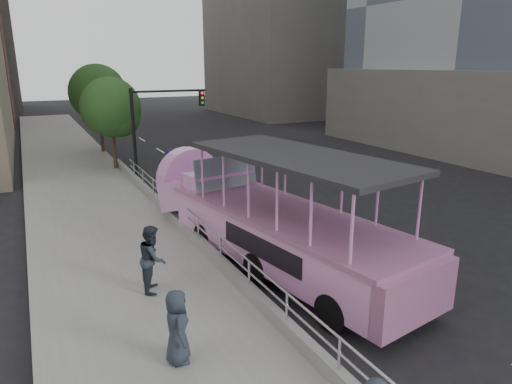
{
  "coord_description": "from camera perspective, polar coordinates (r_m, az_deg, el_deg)",
  "views": [
    {
      "loc": [
        -8.02,
        -12.09,
        6.41
      ],
      "look_at": [
        -1.07,
        1.65,
        2.08
      ],
      "focal_mm": 32.0,
      "sensor_mm": 36.0,
      "label": 1
    }
  ],
  "objects": [
    {
      "name": "parking_sign",
      "position": [
        19.73,
        -10.51,
        1.94
      ],
      "size": [
        0.25,
        0.62,
        2.89
      ],
      "color": "black",
      "rests_on": "ground"
    },
    {
      "name": "ground",
      "position": [
        15.86,
        6.21,
        -8.22
      ],
      "size": [
        160.0,
        160.0,
        0.0
      ],
      "primitive_type": "plane",
      "color": "black"
    },
    {
      "name": "guardrail",
      "position": [
        15.82,
        -7.24,
        -3.86
      ],
      "size": [
        0.07,
        22.0,
        0.71
      ],
      "color": "silver",
      "rests_on": "kerb_wall"
    },
    {
      "name": "car",
      "position": [
        25.53,
        -4.05,
        2.64
      ],
      "size": [
        1.64,
        3.85,
        1.3
      ],
      "primitive_type": "imported",
      "rotation": [
        0.0,
        0.0,
        -0.03
      ],
      "color": "white",
      "rests_on": "ground"
    },
    {
      "name": "kerb_wall",
      "position": [
        16.05,
        -7.16,
        -6.09
      ],
      "size": [
        0.24,
        30.0,
        0.36
      ],
      "primitive_type": "cube",
      "color": "#969691",
      "rests_on": "sidewalk"
    },
    {
      "name": "traffic_signal",
      "position": [
        25.55,
        -12.5,
        8.81
      ],
      "size": [
        4.2,
        0.32,
        5.2
      ],
      "color": "black",
      "rests_on": "ground"
    },
    {
      "name": "street_tree_far",
      "position": [
        34.43,
        -18.96,
        11.39
      ],
      "size": [
        3.97,
        3.97,
        6.45
      ],
      "color": "#3E2C1C",
      "rests_on": "ground"
    },
    {
      "name": "sidewalk",
      "position": [
        23.07,
        -20.15,
        -1.01
      ],
      "size": [
        5.5,
        80.0,
        0.3
      ],
      "primitive_type": "cube",
      "color": "#989793",
      "rests_on": "ground"
    },
    {
      "name": "street_tree_near",
      "position": [
        28.53,
        -17.46,
        9.8
      ],
      "size": [
        3.52,
        3.52,
        5.72
      ],
      "color": "#3E2C1C",
      "rests_on": "ground"
    },
    {
      "name": "pedestrian_far",
      "position": [
        10.06,
        -9.85,
        -16.27
      ],
      "size": [
        0.63,
        0.87,
        1.64
      ],
      "primitive_type": "imported",
      "rotation": [
        0.0,
        0.0,
        1.44
      ],
      "color": "#28313B",
      "rests_on": "sidewalk"
    },
    {
      "name": "pedestrian_mid",
      "position": [
        13.02,
        -12.79,
        -8.07
      ],
      "size": [
        0.98,
        1.11,
        1.89
      ],
      "primitive_type": "imported",
      "rotation": [
        0.0,
        0.0,
        1.23
      ],
      "color": "#28313B",
      "rests_on": "sidewalk"
    },
    {
      "name": "duck_boat",
      "position": [
        15.19,
        1.01,
        -3.4
      ],
      "size": [
        4.66,
        11.96,
        3.87
      ],
      "color": "black",
      "rests_on": "ground"
    }
  ]
}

